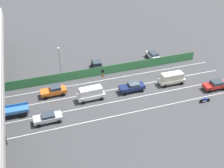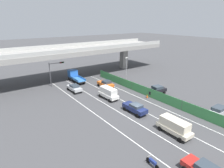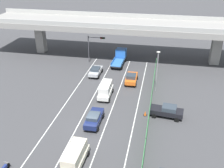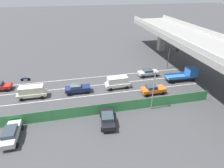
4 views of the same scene
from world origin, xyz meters
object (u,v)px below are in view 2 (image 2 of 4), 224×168
object	(u,v)px
car_sedan_silver	(74,88)
car_taxi_orange	(106,84)
car_van_white	(108,93)
flatbed_truck_blue	(74,76)
parked_wagon_silver	(218,111)
parked_sedan_dark	(156,90)
traffic_cone	(147,96)
traffic_light	(55,69)
motorcycle	(153,163)
car_van_cream	(174,126)
car_sedan_navy	(135,108)
street_lamp	(126,69)

from	to	relation	value
car_sedan_silver	car_taxi_orange	xyz separation A→B (m)	(6.88, -1.91, 0.07)
car_van_white	flatbed_truck_blue	size ratio (longest dim) A/B	0.73
parked_wagon_silver	parked_sedan_dark	bearing A→B (deg)	91.35
traffic_cone	traffic_light	bearing A→B (deg)	123.91
parked_sedan_dark	traffic_light	world-z (taller)	traffic_light
motorcycle	car_van_cream	bearing A→B (deg)	19.75
parked_wagon_silver	car_sedan_silver	bearing A→B (deg)	119.20
car_sedan_silver	traffic_cone	bearing A→B (deg)	-49.21
motorcycle	traffic_light	xyz separation A→B (m)	(1.44, 31.32, 3.52)
flatbed_truck_blue	parked_sedan_dark	size ratio (longest dim) A/B	1.36
car_sedan_navy	flatbed_truck_blue	size ratio (longest dim) A/B	0.71
flatbed_truck_blue	motorcycle	size ratio (longest dim) A/B	3.26
parked_wagon_silver	traffic_cone	world-z (taller)	parked_wagon_silver
car_van_white	traffic_cone	bearing A→B (deg)	-32.05
parked_sedan_dark	street_lamp	bearing A→B (deg)	104.45
car_van_cream	car_sedan_navy	bearing A→B (deg)	89.74
car_sedan_navy	parked_sedan_dark	distance (m)	10.10
parked_sedan_dark	street_lamp	world-z (taller)	street_lamp
car_van_white	parked_sedan_dark	xyz separation A→B (m)	(9.52, -3.81, -0.36)
parked_wagon_silver	street_lamp	bearing A→B (deg)	96.33
car_sedan_silver	parked_wagon_silver	distance (m)	27.40
car_van_white	motorcycle	world-z (taller)	car_van_white
car_van_cream	flatbed_truck_blue	size ratio (longest dim) A/B	0.77
car_taxi_orange	flatbed_truck_blue	size ratio (longest dim) A/B	0.69
traffic_light	motorcycle	bearing A→B (deg)	-92.63
car_sedan_silver	motorcycle	size ratio (longest dim) A/B	2.19
street_lamp	car_sedan_navy	bearing A→B (deg)	-123.90
traffic_light	traffic_cone	xyz separation A→B (m)	(11.92, -17.72, -3.64)
car_sedan_navy	traffic_cone	xyz separation A→B (m)	(6.46, 3.38, -0.57)
car_van_white	parked_wagon_silver	xyz separation A→B (m)	(9.81, -16.30, -0.35)
car_van_cream	flatbed_truck_blue	world-z (taller)	flatbed_truck_blue
car_sedan_navy	parked_wagon_silver	size ratio (longest dim) A/B	0.96
car_van_cream	parked_wagon_silver	xyz separation A→B (m)	(9.73, -1.05, -0.31)
traffic_light	car_van_cream	bearing A→B (deg)	-79.36
car_sedan_navy	parked_sedan_dark	bearing A→B (deg)	21.44
street_lamp	car_van_white	bearing A→B (deg)	-154.45
car_van_cream	motorcycle	distance (m)	7.33
motorcycle	street_lamp	size ratio (longest dim) A/B	0.29
car_taxi_orange	traffic_cone	world-z (taller)	car_taxi_orange
car_sedan_navy	flatbed_truck_blue	distance (m)	22.10
car_sedan_silver	car_van_cream	world-z (taller)	car_van_cream
car_sedan_navy	parked_wagon_silver	world-z (taller)	parked_wagon_silver
flatbed_truck_blue	parked_wagon_silver	distance (m)	32.46
car_taxi_orange	car_sedan_navy	bearing A→B (deg)	-103.62
car_sedan_navy	car_van_cream	bearing A→B (deg)	-90.26
motorcycle	car_van_white	bearing A→B (deg)	69.06
parked_sedan_dark	traffic_light	xyz separation A→B (m)	(-14.86, 17.42, 3.05)
car_sedan_navy	car_van_white	distance (m)	7.51
car_sedan_silver	parked_wagon_silver	bearing A→B (deg)	-60.80
car_van_white	traffic_cone	distance (m)	7.82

